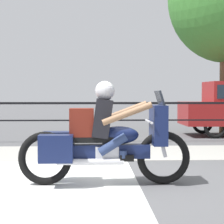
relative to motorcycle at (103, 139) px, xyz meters
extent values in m
plane|color=#565659|center=(0.25, 0.02, -0.68)|extent=(120.00, 120.00, 0.00)
cube|color=#A8A59E|center=(0.25, 3.42, -0.68)|extent=(44.00, 2.40, 0.01)
cube|color=silver|center=(-0.99, -0.18, -0.68)|extent=(3.04, 6.00, 0.01)
cube|color=black|center=(0.25, 5.48, 0.39)|extent=(36.00, 0.04, 0.06)
cube|color=black|center=(0.25, 5.48, -0.07)|extent=(36.00, 0.03, 0.04)
cylinder|color=black|center=(0.25, 5.48, -0.13)|extent=(0.05, 0.05, 1.10)
torus|color=black|center=(0.89, 0.00, -0.29)|extent=(0.79, 0.11, 0.79)
torus|color=black|center=(-0.85, 0.00, -0.29)|extent=(0.79, 0.11, 0.79)
cube|color=#141E47|center=(0.02, 0.00, -0.19)|extent=(1.32, 0.22, 0.20)
cube|color=silver|center=(0.06, 0.00, -0.24)|extent=(0.34, 0.26, 0.26)
ellipsoid|color=#141E47|center=(0.23, 0.00, 0.05)|extent=(0.59, 0.30, 0.26)
cube|color=black|center=(-0.15, 0.00, -0.01)|extent=(0.77, 0.28, 0.08)
cube|color=#141E47|center=(0.81, 0.00, 0.20)|extent=(0.20, 0.61, 0.58)
cube|color=#1E232B|center=(0.83, 0.00, 0.59)|extent=(0.10, 0.52, 0.24)
cylinder|color=silver|center=(0.67, 0.00, 0.25)|extent=(0.04, 0.70, 0.04)
cylinder|color=silver|center=(-0.19, -0.16, -0.32)|extent=(0.96, 0.09, 0.09)
cube|color=#141E47|center=(-0.67, -0.24, -0.11)|extent=(0.48, 0.28, 0.39)
cube|color=#141E47|center=(-0.67, 0.24, -0.11)|extent=(0.48, 0.28, 0.39)
cylinder|color=silver|center=(0.86, 0.00, -0.04)|extent=(0.17, 0.06, 0.49)
cube|color=black|center=(-0.01, 0.00, 0.30)|extent=(0.32, 0.36, 0.58)
sphere|color=#8C6647|center=(0.03, 0.00, 0.68)|extent=(0.23, 0.23, 0.23)
sphere|color=#B7B7BC|center=(0.03, 0.00, 0.70)|extent=(0.29, 0.29, 0.29)
cylinder|color=navy|center=(0.14, -0.15, -0.07)|extent=(0.44, 0.13, 0.34)
cylinder|color=navy|center=(0.29, -0.15, -0.21)|extent=(0.11, 0.11, 0.11)
cube|color=black|center=(0.34, -0.15, -0.27)|extent=(0.20, 0.10, 0.09)
cylinder|color=navy|center=(0.14, 0.15, -0.07)|extent=(0.44, 0.13, 0.34)
cylinder|color=navy|center=(0.29, 0.15, -0.21)|extent=(0.11, 0.11, 0.11)
cube|color=black|center=(0.34, 0.15, -0.27)|extent=(0.20, 0.10, 0.09)
cylinder|color=#8C6647|center=(0.33, -0.30, 0.38)|extent=(0.72, 0.09, 0.34)
cylinder|color=#8C6647|center=(0.33, 0.30, 0.38)|extent=(0.72, 0.09, 0.34)
cube|color=maroon|center=(-0.31, 0.00, 0.23)|extent=(0.35, 0.27, 0.42)
torus|color=black|center=(3.48, 6.39, -0.33)|extent=(0.71, 0.11, 0.71)
torus|color=black|center=(3.48, 7.94, -0.33)|extent=(0.71, 0.11, 0.71)
camera|label=1|loc=(-0.14, -6.37, 0.67)|focal=70.00mm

